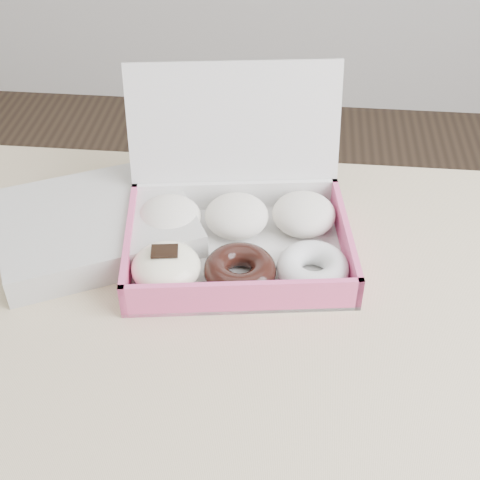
{
  "coord_description": "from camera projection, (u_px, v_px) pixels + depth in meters",
  "views": [
    {
      "loc": [
        -0.01,
        -0.57,
        1.38
      ],
      "look_at": [
        -0.08,
        0.13,
        0.79
      ],
      "focal_mm": 50.0,
      "sensor_mm": 36.0,
      "label": 1
    }
  ],
  "objects": [
    {
      "name": "newspapers",
      "position": [
        95.0,
        225.0,
        0.97
      ],
      "size": [
        0.34,
        0.32,
        0.04
      ],
      "primitive_type": "cube",
      "rotation": [
        0.0,
        0.0,
        0.46
      ],
      "color": "beige",
      "rests_on": "table"
    },
    {
      "name": "donut_box",
      "position": [
        235.0,
        229.0,
        0.94
      ],
      "size": [
        0.35,
        0.31,
        0.23
      ],
      "rotation": [
        0.0,
        0.0,
        0.14
      ],
      "color": "silver",
      "rests_on": "table"
    },
    {
      "name": "table",
      "position": [
        290.0,
        376.0,
        0.89
      ],
      "size": [
        1.2,
        0.8,
        0.75
      ],
      "color": "tan",
      "rests_on": "ground"
    }
  ]
}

